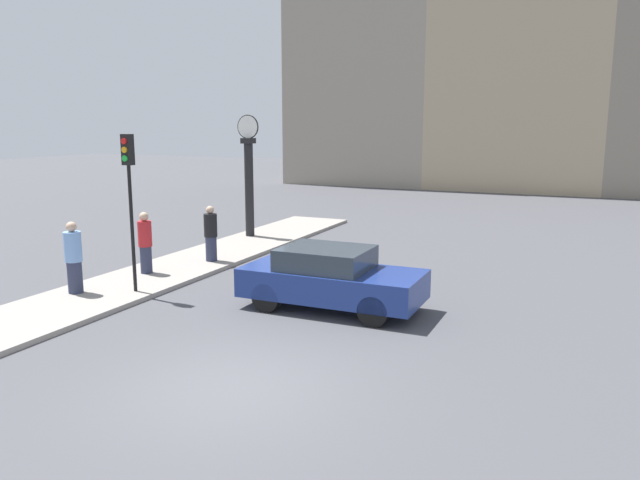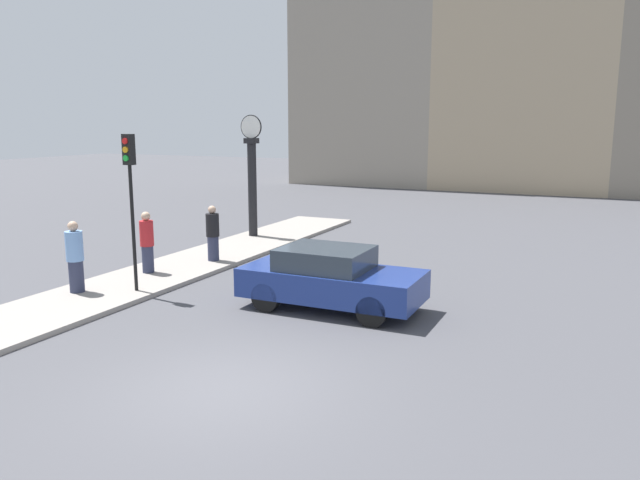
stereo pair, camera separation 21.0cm
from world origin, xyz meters
name	(u,v)px [view 2 (the right image)]	position (x,y,z in m)	size (l,w,h in m)	color
ground_plane	(227,388)	(0.00, 0.00, 0.00)	(120.00, 120.00, 0.00)	#47474C
sidewalk_corner	(198,261)	(-6.05, 7.59, 0.06)	(2.63, 19.17, 0.12)	gray
building_row	(533,65)	(0.61, 34.27, 7.94)	(31.08, 5.00, 18.39)	gray
sedan_car	(330,278)	(-0.27, 4.87, 0.76)	(4.27, 1.89, 1.48)	navy
traffic_light_near	(130,180)	(-5.30, 3.87, 2.96)	(0.26, 0.24, 3.98)	black
street_clock	(252,178)	(-6.65, 11.96, 2.34)	(0.88, 0.43, 4.54)	black
pedestrian_black_jacket	(213,234)	(-5.53, 7.68, 0.98)	(0.41, 0.41, 1.73)	#2D334C
pedestrian_red_top	(147,242)	(-6.33, 5.56, 1.00)	(0.39, 0.39, 1.77)	#2D334C
pedestrian_blue_stripe	(75,257)	(-6.58, 3.13, 1.03)	(0.43, 0.43, 1.83)	#2D334C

